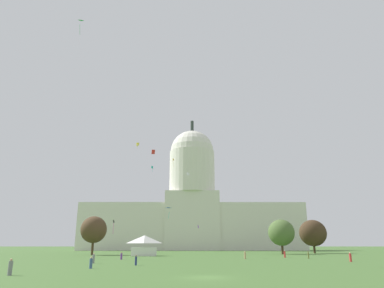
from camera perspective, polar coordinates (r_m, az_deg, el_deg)
The scene contains 24 objects.
ground_plane at distance 38.03m, azimuth 2.37°, elevation -20.85°, with size 800.00×800.00×0.00m, color #42662D.
capitol_building at distance 189.54m, azimuth 0.01°, elevation -10.22°, with size 115.18×24.56×70.47m.
event_tent at distance 103.45m, azimuth -7.76°, elevation -15.99°, with size 7.67×5.79×5.57m.
tree_east_near at distance 135.81m, azimuth 19.05°, elevation -13.51°, with size 12.23×10.97×11.52m.
tree_east_far at distance 122.13m, azimuth 14.30°, elevation -13.77°, with size 10.76×10.30×11.01m.
tree_west_mid at distance 113.64m, azimuth -15.67°, elevation -13.25°, with size 9.39×9.86×11.39m.
person_grey_deep_crowd at distance 66.65m, azimuth -15.71°, elevation -17.49°, with size 0.59×0.59×1.72m.
person_olive_front_left at distance 87.95m, azimuth 18.37°, elevation -16.78°, with size 0.41×0.41×1.59m.
person_grey_mid_center at distance 44.83m, azimuth -27.42°, elevation -17.41°, with size 0.55×0.55×1.75m.
person_red_near_tree_east at distance 75.86m, azimuth 24.34°, elevation -16.44°, with size 0.60×0.60×1.74m.
person_navy_near_tent at distance 59.11m, azimuth -9.10°, elevation -18.19°, with size 0.46×0.46×1.56m.
person_tan_back_left at distance 82.89m, azimuth 8.61°, elevation -17.47°, with size 0.50×0.50×1.68m.
person_purple_aisle_center at distance 80.89m, azimuth -11.40°, elevation -17.43°, with size 0.54×0.54×1.54m.
person_denim_mid_right at distance 52.93m, azimuth -16.10°, elevation -18.10°, with size 0.44×0.44×1.57m.
person_red_back_right at distance 93.13m, azimuth 14.83°, elevation -16.93°, with size 0.57×0.57×1.71m.
kite_black_low at distance 102.05m, azimuth -12.61°, elevation -12.46°, with size 0.33×0.88×3.83m.
kite_gold_high at distance 163.94m, azimuth -3.06°, elevation -2.75°, with size 0.62×0.62×4.13m.
kite_white_mid at distance 135.49m, azimuth -0.65°, elevation -4.88°, with size 0.93×0.92×1.30m.
kite_violet_low at distance 136.15m, azimuth 1.01°, elevation -13.25°, with size 0.51×0.69×1.30m.
kite_red_mid at distance 98.11m, azimuth -6.31°, elevation -1.29°, with size 0.98×0.97×1.26m.
kite_green_high at distance 89.57m, azimuth -17.59°, elevation 18.20°, with size 1.29×0.89×3.67m.
kite_yellow_high at distance 153.86m, azimuth -8.81°, elevation -0.04°, with size 1.42×1.40×2.60m.
kite_blue_low at distance 93.93m, azimuth -3.89°, elevation -10.53°, with size 1.44×1.01×2.65m.
kite_turquoise_mid at distance 124.77m, azimuth -6.48°, elevation -3.83°, with size 0.55×0.73×2.24m.
Camera 1 is at (-1.70, -37.85, 3.31)m, focal length 32.83 mm.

